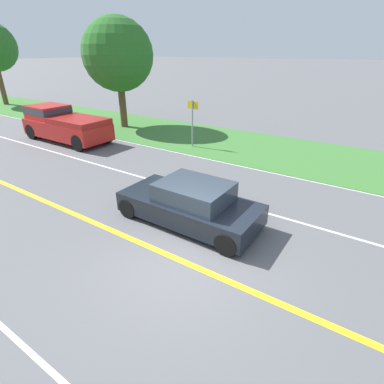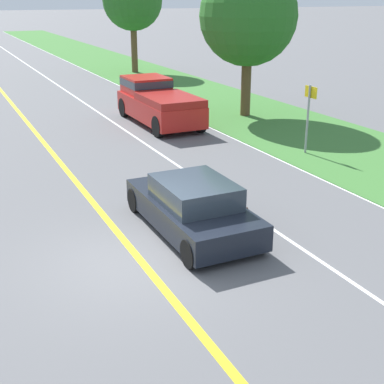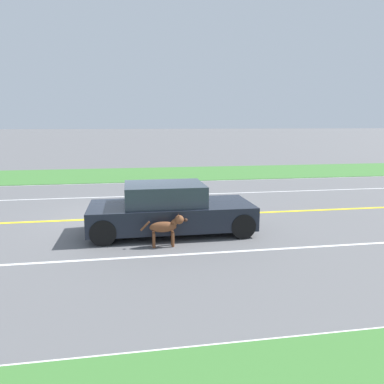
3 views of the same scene
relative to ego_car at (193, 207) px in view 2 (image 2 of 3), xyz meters
name	(u,v)px [view 2 (image 2 of 3)]	position (x,y,z in m)	size (l,w,h in m)	color
ground_plane	(140,259)	(-1.70, -0.88, -0.61)	(400.00, 400.00, 0.00)	#5B5B5E
centre_divider_line	(140,259)	(-1.70, -0.88, -0.61)	(0.18, 160.00, 0.01)	yellow
lane_edge_line_right	(384,207)	(5.30, -0.88, -0.61)	(0.14, 160.00, 0.01)	white
lane_dash_same_dir	(275,231)	(1.80, -0.88, -0.61)	(0.10, 160.00, 0.01)	white
ego_car	(193,207)	(0.00, 0.00, 0.00)	(1.90, 4.25, 1.31)	black
dog	(238,207)	(1.16, -0.19, -0.14)	(0.23, 1.12, 0.76)	brown
pickup_truck	(157,101)	(3.58, 11.17, 0.35)	(2.12, 5.49, 1.87)	red
roadside_tree_right_near	(248,16)	(7.88, 10.78, 3.87)	(4.41, 4.41, 6.71)	brown
roadside_tree_right_far	(133,0)	(8.20, 27.08, 4.40)	(4.22, 4.22, 7.15)	brown
street_sign	(309,111)	(6.59, 4.33, 0.94)	(0.11, 0.64, 2.46)	gray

